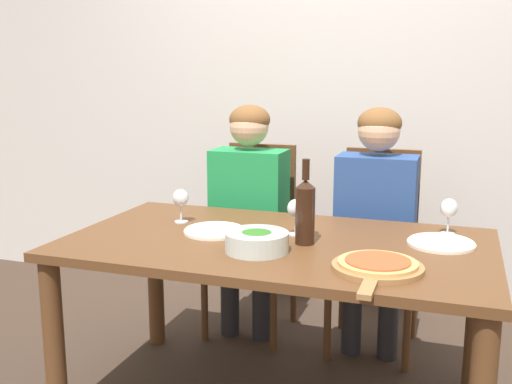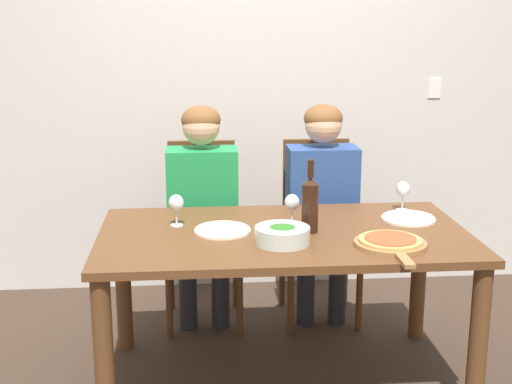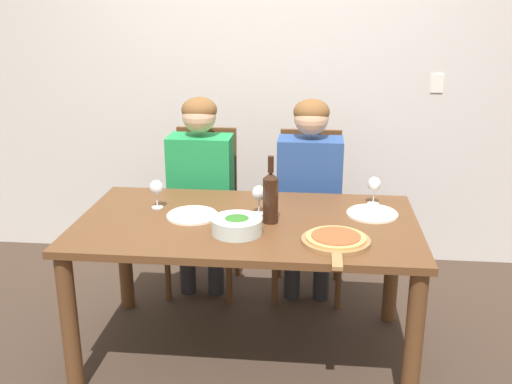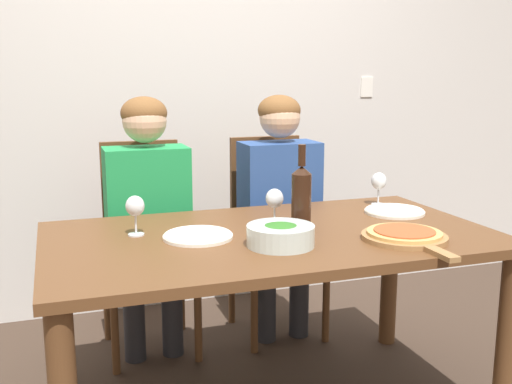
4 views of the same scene
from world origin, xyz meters
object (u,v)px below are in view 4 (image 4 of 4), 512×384
Objects in this scene: chair_right at (272,230)px; dinner_plate_right at (395,211)px; chair_left at (146,241)px; wine_glass_left at (135,208)px; broccoli_bowl at (281,235)px; person_woman at (148,203)px; wine_glass_centre at (275,200)px; person_man at (280,194)px; wine_bottle at (301,197)px; pizza_on_board at (406,236)px; wine_glass_right at (379,183)px; dinner_plate_left at (198,236)px.

chair_right is 0.75m from dinner_plate_right.
wine_glass_left is at bearing -101.01° from chair_left.
broccoli_bowl is 1.58× the size of wine_glass_left.
dinner_plate_right is (0.98, -0.65, 0.22)m from chair_left.
chair_left is 6.67× the size of wine_glass_left.
person_woman is 8.15× the size of wine_glass_centre.
wine_bottle is at bearing -104.83° from person_man.
wine_bottle is 1.40× the size of broccoli_bowl.
person_woman reaches higher than wine_bottle.
wine_glass_left is 0.54m from wine_glass_centre.
wine_bottle is at bearing -54.83° from person_woman.
wine_glass_left is at bearing 157.44° from pizza_on_board.
broccoli_bowl is 0.93× the size of dinner_plate_right.
person_woman is at bearing 160.46° from wine_glass_right.
wine_glass_centre is at bearing -59.17° from chair_left.
person_man is 8.15× the size of wine_glass_right.
pizza_on_board is at bearing -49.08° from person_woman.
chair_right is 6.67× the size of wine_glass_centre.
chair_right is 6.67× the size of wine_glass_left.
dinner_plate_right is at bearing -58.33° from person_man.
chair_right is 2.24× the size of pizza_on_board.
wine_glass_centre is at bearing -113.42° from person_man.
person_woman is 3.68× the size of wine_bottle.
dinner_plate_left is at bearing 159.28° from pizza_on_board.
wine_bottle reaches higher than chair_left.
dinner_plate_left is 0.35m from wine_glass_centre.
dinner_plate_right is (0.32, -0.53, 0.00)m from person_man.
wine_glass_left is (-0.13, -0.53, 0.10)m from person_woman.
dinner_plate_left is at bearing -162.53° from wine_glass_right.
wine_glass_centre reaches higher than broccoli_bowl.
dinner_plate_left is (-0.39, 0.03, -0.12)m from wine_bottle.
pizza_on_board is 2.98× the size of wine_glass_right.
broccoli_bowl is at bearing 170.44° from pizza_on_board.
person_woman is at bearing 125.17° from wine_bottle.
chair_left reaches higher than wine_glass_right.
chair_left is at bearing 78.99° from wine_glass_left.
dinner_plate_right is at bearing 63.45° from pizza_on_board.
wine_glass_centre is (0.33, 0.07, 0.10)m from dinner_plate_left.
chair_right reaches higher than dinner_plate_left.
person_man is (0.66, -0.12, 0.21)m from chair_left.
wine_bottle is 2.21× the size of wine_glass_right.
wine_glass_left is 1.00× the size of wine_glass_right.
chair_left is at bearing 109.28° from broccoli_bowl.
chair_right is 0.82× the size of person_woman.
chair_right is 0.98m from dinner_plate_left.
wine_glass_centre is (0.54, -0.04, 0.00)m from wine_glass_left.
chair_left is 3.91× the size of dinner_plate_left.
chair_left and chair_right have the same top height.
dinner_plate_left is at bearing -167.14° from wine_glass_centre.
dinner_plate_left is (0.08, -0.64, 0.00)m from person_woman.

